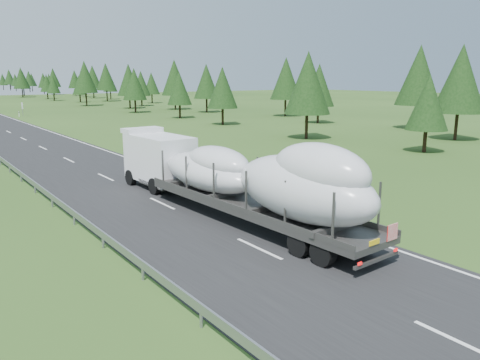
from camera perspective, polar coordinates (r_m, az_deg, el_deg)
ground at (r=20.06m, az=2.32°, el=-8.41°), size 400.00×400.00×0.00m
highway_sign at (r=96.68m, az=-25.01°, el=8.10°), size 0.08×0.90×2.60m
tree_line_right at (r=140.48m, az=-15.00°, el=11.76°), size 28.20×343.15×12.41m
boat_truck at (r=23.75m, az=-0.67°, el=0.74°), size 3.42×20.30×4.55m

